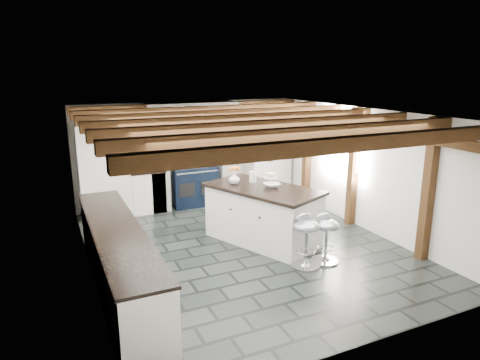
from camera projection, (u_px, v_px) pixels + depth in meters
name	position (u px, v px, depth m)	size (l,w,h in m)	color
ground	(244.00, 247.00, 7.38)	(6.00, 6.00, 0.00)	black
room_shell	(184.00, 174.00, 8.11)	(6.00, 6.03, 6.00)	white
range_cooker	(193.00, 185.00, 9.62)	(1.00, 0.63, 0.99)	black
kitchen_island	(263.00, 214.00, 7.55)	(1.76, 2.26, 1.33)	white
bar_stool_near	(326.00, 232.00, 6.73)	(0.45, 0.45, 0.79)	silver
bar_stool_far	(306.00, 234.00, 6.55)	(0.46, 0.46, 0.85)	silver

